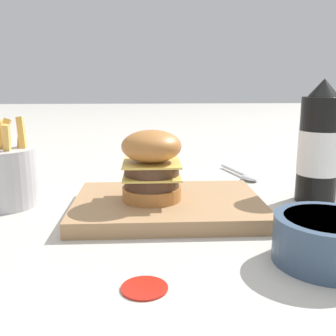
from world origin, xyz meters
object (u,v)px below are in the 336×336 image
(side_bowl, at_px, (327,239))
(spoon, at_px, (246,176))
(serving_board, at_px, (168,205))
(ketchup_bottle, at_px, (319,147))
(burger, at_px, (152,165))
(fries_basket, at_px, (5,176))

(side_bowl, relative_size, spoon, 0.82)
(serving_board, xyz_separation_m, ketchup_bottle, (0.26, 0.05, 0.08))
(burger, height_order, side_bowl, burger)
(serving_board, xyz_separation_m, burger, (-0.03, -0.00, 0.07))
(side_bowl, bearing_deg, ketchup_bottle, 69.67)
(fries_basket, height_order, spoon, fries_basket)
(serving_board, bearing_deg, fries_basket, 169.26)
(serving_board, distance_m, burger, 0.07)
(fries_basket, distance_m, side_bowl, 0.51)
(burger, xyz_separation_m, spoon, (0.20, 0.21, -0.07))
(serving_board, height_order, fries_basket, fries_basket)
(burger, relative_size, fries_basket, 0.74)
(spoon, bearing_deg, burger, -59.97)
(burger, bearing_deg, spoon, 46.02)
(serving_board, xyz_separation_m, spoon, (0.18, 0.21, -0.01))
(serving_board, bearing_deg, side_bowl, -47.00)
(serving_board, relative_size, ketchup_bottle, 1.41)
(serving_board, xyz_separation_m, fries_basket, (-0.27, 0.05, 0.04))
(burger, xyz_separation_m, fries_basket, (-0.25, 0.05, -0.03))
(ketchup_bottle, height_order, fries_basket, ketchup_bottle)
(ketchup_bottle, relative_size, fries_basket, 1.41)
(ketchup_bottle, relative_size, spoon, 1.40)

